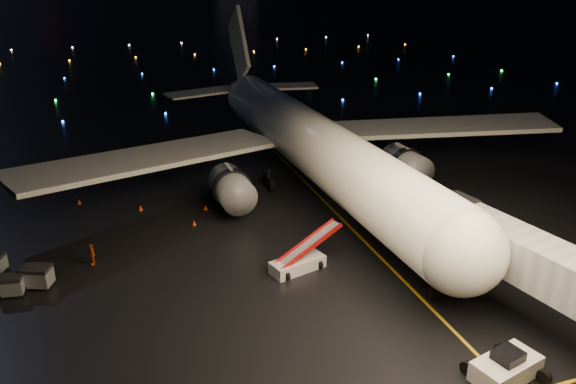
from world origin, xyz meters
name	(u,v)px	position (x,y,z in m)	size (l,w,h in m)	color
ground	(110,9)	(0.00, 300.00, 0.00)	(2000.00, 2000.00, 0.00)	black
lane_centre	(344,220)	(12.00, 15.00, 0.01)	(0.25, 80.00, 0.02)	gold
airliner	(301,104)	(11.77, 26.98, 8.73)	(61.60, 58.52, 17.45)	white
pushback_tug	(506,365)	(12.18, -8.52, 1.00)	(4.18, 2.19, 1.99)	silver
belt_loader	(298,252)	(4.66, 7.50, 1.60)	(6.62, 1.80, 3.21)	silver
crew_c	(92,254)	(-11.05, 13.75, 0.91)	(1.07, 0.45, 1.83)	#E75005
safety_cone_0	(194,223)	(-1.89, 18.56, 0.23)	(0.40, 0.40, 0.46)	#FA3E03
safety_cone_1	(205,207)	(-0.19, 21.80, 0.26)	(0.46, 0.46, 0.53)	#FA3E03
safety_cone_2	(140,208)	(-6.43, 23.71, 0.27)	(0.47, 0.47, 0.54)	#FA3E03
safety_cone_3	(79,201)	(-12.32, 27.35, 0.26)	(0.46, 0.46, 0.52)	#FA3E03
taxiway_lights	(139,69)	(0.00, 106.00, 0.18)	(164.00, 92.00, 0.36)	black
baggage_cart_0	(38,277)	(-15.04, 11.38, 0.86)	(2.03, 1.42, 1.73)	gray
baggage_cart_3	(10,286)	(-16.90, 10.79, 0.78)	(1.84, 1.29, 1.57)	gray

